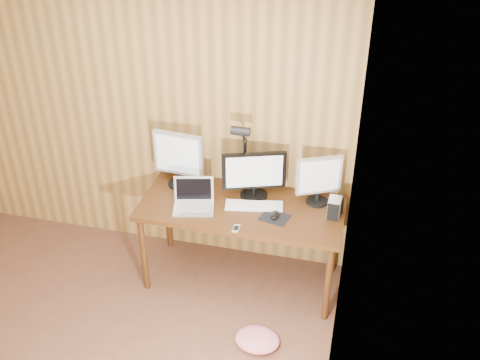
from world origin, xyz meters
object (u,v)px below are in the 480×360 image
at_px(phone, 236,228).
at_px(speaker, 340,205).
at_px(desk_lamp, 243,147).
at_px(desk, 244,214).
at_px(laptop, 194,200).
at_px(keyboard, 254,205).
at_px(monitor_left, 179,158).
at_px(hard_drive, 334,208).
at_px(monitor_right, 319,179).
at_px(monitor_center, 254,175).
at_px(mouse, 275,215).

xyz_separation_m(phone, speaker, (0.72, 0.40, 0.06)).
bearing_deg(desk_lamp, phone, -79.60).
xyz_separation_m(desk, speaker, (0.75, 0.02, 0.19)).
relative_size(laptop, keyboard, 0.77).
distance_m(monitor_left, phone, 0.82).
xyz_separation_m(laptop, hard_drive, (1.08, 0.12, 0.02)).
relative_size(monitor_right, desk_lamp, 0.63).
relative_size(monitor_right, phone, 4.39).
xyz_separation_m(monitor_left, keyboard, (0.67, -0.17, -0.25)).
bearing_deg(hard_drive, desk, 179.92).
relative_size(monitor_right, laptop, 1.14).
distance_m(speaker, desk_lamp, 0.88).
bearing_deg(speaker, keyboard, -172.97).
distance_m(desk, monitor_center, 0.34).
height_order(monitor_center, hard_drive, monitor_center).
relative_size(monitor_center, keyboard, 1.05).
height_order(desk, hard_drive, hard_drive).
bearing_deg(mouse, monitor_right, 52.13).
distance_m(monitor_center, desk_lamp, 0.23).
height_order(laptop, speaker, laptop).
bearing_deg(monitor_left, monitor_right, 5.97).
bearing_deg(desk_lamp, speaker, -7.39).
height_order(monitor_left, laptop, monitor_left).
bearing_deg(monitor_center, keyboard, -95.78).
bearing_deg(monitor_center, phone, -113.30).
xyz_separation_m(speaker, desk_lamp, (-0.80, 0.13, 0.34)).
bearing_deg(hard_drive, keyboard, -175.13).
xyz_separation_m(hard_drive, phone, (-0.68, -0.34, -0.07)).
distance_m(mouse, desk_lamp, 0.59).
bearing_deg(speaker, phone, -151.08).
bearing_deg(monitor_left, desk, -5.54).
relative_size(phone, speaker, 0.73).
relative_size(monitor_left, laptop, 1.33).
bearing_deg(monitor_right, monitor_center, 158.04).
bearing_deg(desk, laptop, -156.66).
bearing_deg(phone, desk, 93.99).
xyz_separation_m(monitor_right, keyboard, (-0.47, -0.17, -0.21)).
distance_m(monitor_left, desk_lamp, 0.54).
bearing_deg(phone, speaker, 28.08).
xyz_separation_m(monitor_center, laptop, (-0.43, -0.24, -0.15)).
height_order(laptop, phone, laptop).
xyz_separation_m(desk, monitor_center, (0.06, 0.09, 0.33)).
xyz_separation_m(monitor_left, speaker, (1.32, -0.09, -0.19)).
bearing_deg(hard_drive, mouse, -160.58).
height_order(mouse, speaker, speaker).
distance_m(keyboard, phone, 0.32).
height_order(keyboard, desk_lamp, desk_lamp).
relative_size(keyboard, desk_lamp, 0.72).
relative_size(monitor_center, phone, 5.23).
distance_m(monitor_right, phone, 0.76).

